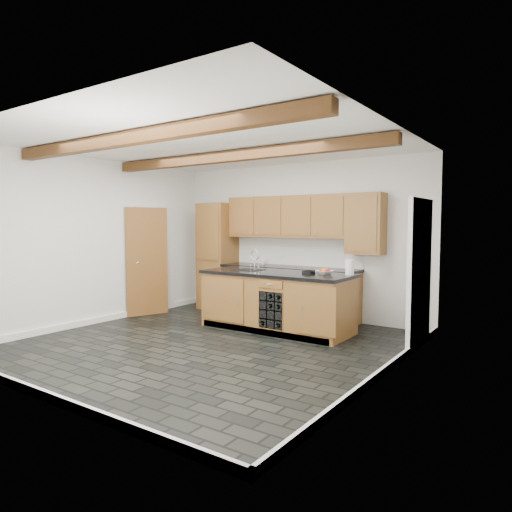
{
  "coord_description": "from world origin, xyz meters",
  "views": [
    {
      "loc": [
        4.15,
        -4.84,
        1.69
      ],
      "look_at": [
        0.25,
        0.8,
        1.21
      ],
      "focal_mm": 32.0,
      "sensor_mm": 36.0,
      "label": 1
    }
  ],
  "objects_px": {
    "kitchen_scale": "(308,272)",
    "paper_towel": "(350,267)",
    "island": "(276,301)",
    "fruit_bowl": "(325,272)"
  },
  "relations": [
    {
      "from": "island",
      "to": "fruit_bowl",
      "type": "distance_m",
      "value": 0.93
    },
    {
      "from": "kitchen_scale",
      "to": "paper_towel",
      "type": "xyz_separation_m",
      "value": [
        0.58,
        0.22,
        0.09
      ]
    },
    {
      "from": "island",
      "to": "fruit_bowl",
      "type": "bearing_deg",
      "value": 10.12
    },
    {
      "from": "island",
      "to": "kitchen_scale",
      "type": "xyz_separation_m",
      "value": [
        0.53,
        0.08,
        0.49
      ]
    },
    {
      "from": "kitchen_scale",
      "to": "paper_towel",
      "type": "relative_size",
      "value": 0.91
    },
    {
      "from": "kitchen_scale",
      "to": "fruit_bowl",
      "type": "height_order",
      "value": "fruit_bowl"
    },
    {
      "from": "fruit_bowl",
      "to": "paper_towel",
      "type": "distance_m",
      "value": 0.38
    },
    {
      "from": "kitchen_scale",
      "to": "fruit_bowl",
      "type": "bearing_deg",
      "value": 30.12
    },
    {
      "from": "fruit_bowl",
      "to": "paper_towel",
      "type": "bearing_deg",
      "value": 25.92
    },
    {
      "from": "island",
      "to": "paper_towel",
      "type": "bearing_deg",
      "value": 15.19
    }
  ]
}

